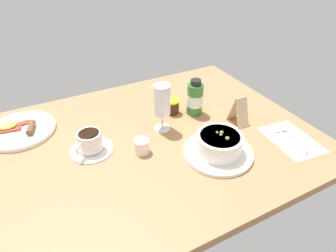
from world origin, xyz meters
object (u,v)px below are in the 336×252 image
(wine_glass, at_px, (162,102))
(jam_jar, at_px, (173,106))
(coffee_cup, at_px, (90,143))
(breakfast_plate, at_px, (20,130))
(sauce_bottle_green, at_px, (195,99))
(cutlery_setting, at_px, (291,139))
(menu_card, at_px, (239,111))
(creamer_jug, at_px, (142,146))
(porridge_bowl, at_px, (219,145))

(wine_glass, relative_size, jam_jar, 2.98)
(coffee_cup, relative_size, breakfast_plate, 0.59)
(wine_glass, bearing_deg, sauce_bottle_green, 13.12)
(coffee_cup, distance_m, sauce_bottle_green, 0.42)
(cutlery_setting, xyz_separation_m, menu_card, (-0.10, 0.16, 0.05))
(creamer_jug, bearing_deg, menu_card, -1.20)
(porridge_bowl, relative_size, breakfast_plate, 0.93)
(cutlery_setting, bearing_deg, breakfast_plate, 149.97)
(creamer_jug, height_order, breakfast_plate, creamer_jug)
(cutlery_setting, height_order, coffee_cup, coffee_cup)
(porridge_bowl, distance_m, sauce_bottle_green, 0.25)
(coffee_cup, height_order, menu_card, menu_card)
(wine_glass, bearing_deg, menu_card, -20.17)
(jam_jar, height_order, sauce_bottle_green, sauce_bottle_green)
(porridge_bowl, bearing_deg, creamer_jug, 150.51)
(jam_jar, bearing_deg, sauce_bottle_green, -28.63)
(sauce_bottle_green, height_order, breakfast_plate, sauce_bottle_green)
(porridge_bowl, distance_m, creamer_jug, 0.24)
(coffee_cup, bearing_deg, breakfast_plate, 132.16)
(coffee_cup, xyz_separation_m, creamer_jug, (0.14, -0.08, -0.01))
(creamer_jug, xyz_separation_m, menu_card, (0.38, -0.01, 0.03))
(cutlery_setting, bearing_deg, sauce_bottle_green, 124.61)
(porridge_bowl, distance_m, menu_card, 0.20)
(porridge_bowl, height_order, breakfast_plate, porridge_bowl)
(wine_glass, bearing_deg, jam_jar, 42.95)
(coffee_cup, relative_size, creamer_jug, 2.39)
(creamer_jug, bearing_deg, coffee_cup, 149.51)
(cutlery_setting, height_order, sauce_bottle_green, sauce_bottle_green)
(wine_glass, distance_m, breakfast_plate, 0.51)
(porridge_bowl, height_order, creamer_jug, porridge_bowl)
(wine_glass, bearing_deg, cutlery_setting, -35.76)
(coffee_cup, xyz_separation_m, sauce_bottle_green, (0.42, 0.04, 0.03))
(creamer_jug, height_order, menu_card, menu_card)
(jam_jar, bearing_deg, breakfast_plate, 165.90)
(wine_glass, distance_m, sauce_bottle_green, 0.17)
(porridge_bowl, relative_size, wine_glass, 1.29)
(wine_glass, height_order, sauce_bottle_green, wine_glass)
(cutlery_setting, bearing_deg, menu_card, 121.22)
(menu_card, bearing_deg, breakfast_plate, 156.75)
(cutlery_setting, xyz_separation_m, creamer_jug, (-0.48, 0.17, 0.02))
(creamer_jug, relative_size, menu_card, 0.54)
(porridge_bowl, xyz_separation_m, cutlery_setting, (0.27, -0.05, -0.03))
(cutlery_setting, bearing_deg, porridge_bowl, 168.98)
(jam_jar, bearing_deg, creamer_jug, -140.48)
(porridge_bowl, relative_size, creamer_jug, 3.80)
(coffee_cup, bearing_deg, cutlery_setting, -22.36)
(creamer_jug, bearing_deg, porridge_bowl, -29.49)
(sauce_bottle_green, bearing_deg, jam_jar, 151.37)
(creamer_jug, bearing_deg, jam_jar, 39.52)
(jam_jar, xyz_separation_m, sauce_bottle_green, (0.07, -0.04, 0.03))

